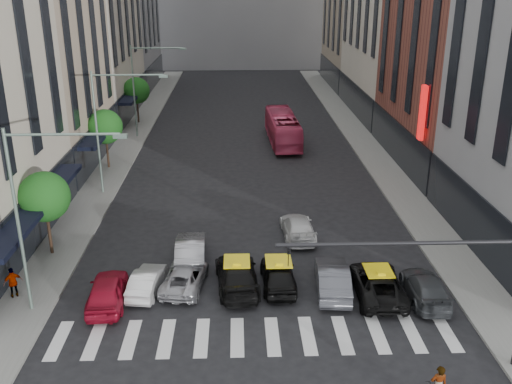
{
  "coord_description": "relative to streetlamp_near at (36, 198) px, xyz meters",
  "views": [
    {
      "loc": [
        -0.9,
        -20.3,
        15.27
      ],
      "look_at": [
        0.12,
        9.44,
        4.0
      ],
      "focal_mm": 40.0,
      "sensor_mm": 36.0,
      "label": 1
    }
  ],
  "objects": [
    {
      "name": "taxi_left",
      "position": [
        9.05,
        1.94,
        -5.16
      ],
      "size": [
        2.54,
        5.31,
        1.49
      ],
      "primitive_type": "imported",
      "rotation": [
        0.0,
        0.0,
        3.23
      ],
      "color": "black",
      "rests_on": "ground"
    },
    {
      "name": "taxi_center",
      "position": [
        11.21,
        1.94,
        -5.17
      ],
      "size": [
        1.82,
        4.32,
        1.46
      ],
      "primitive_type": "imported",
      "rotation": [
        0.0,
        0.0,
        3.16
      ],
      "color": "black",
      "rests_on": "ground"
    },
    {
      "name": "ground",
      "position": [
        10.04,
        -4.0,
        -5.9
      ],
      "size": [
        160.0,
        160.0,
        0.0
      ],
      "primitive_type": "plane",
      "color": "black",
      "rests_on": "ground"
    },
    {
      "name": "streetlamp_far",
      "position": [
        0.0,
        32.0,
        0.0
      ],
      "size": [
        5.38,
        0.25,
        9.0
      ],
      "color": "gray",
      "rests_on": "sidewalk_left"
    },
    {
      "name": "taxi_right",
      "position": [
        16.18,
        0.86,
        -5.2
      ],
      "size": [
        2.46,
        5.1,
        1.4
      ],
      "primitive_type": "imported",
      "rotation": [
        0.0,
        0.0,
        3.12
      ],
      "color": "black",
      "rests_on": "ground"
    },
    {
      "name": "sidewalk_left",
      "position": [
        -1.46,
        26.0,
        -5.83
      ],
      "size": [
        3.0,
        96.0,
        0.15
      ],
      "primitive_type": "cube",
      "color": "slate",
      "rests_on": "ground"
    },
    {
      "name": "streetlamp_mid",
      "position": [
        0.0,
        16.0,
        0.0
      ],
      "size": [
        5.38,
        0.25,
        9.0
      ],
      "color": "gray",
      "rests_on": "sidewalk_left"
    },
    {
      "name": "car_grey_curb",
      "position": [
        18.51,
        0.42,
        -5.25
      ],
      "size": [
        2.02,
        4.58,
        1.31
      ],
      "primitive_type": "imported",
      "rotation": [
        0.0,
        0.0,
        3.1
      ],
      "color": "#373A3E",
      "rests_on": "ground"
    },
    {
      "name": "tree_mid",
      "position": [
        -1.76,
        22.0,
        -2.25
      ],
      "size": [
        2.88,
        2.88,
        4.95
      ],
      "color": "black",
      "rests_on": "sidewalk_left"
    },
    {
      "name": "rider",
      "position": [
        16.47,
        -7.39,
        -4.09
      ],
      "size": [
        0.64,
        0.43,
        1.72
      ],
      "primitive_type": "imported",
      "rotation": [
        0.0,
        0.0,
        3.18
      ],
      "color": "gray",
      "rests_on": "motorcycle"
    },
    {
      "name": "car_red",
      "position": [
        2.64,
        0.51,
        -5.16
      ],
      "size": [
        2.05,
        4.5,
        1.5
      ],
      "primitive_type": "imported",
      "rotation": [
        0.0,
        0.0,
        3.21
      ],
      "color": "maroon",
      "rests_on": "ground"
    },
    {
      "name": "liberty_sign",
      "position": [
        22.64,
        16.0,
        0.1
      ],
      "size": [
        0.3,
        0.7,
        4.0
      ],
      "color": "red",
      "rests_on": "ground"
    },
    {
      "name": "building_right_b",
      "position": [
        27.04,
        23.0,
        7.1
      ],
      "size": [
        8.0,
        18.0,
        26.0
      ],
      "primitive_type": "cube",
      "color": "brown",
      "rests_on": "ground"
    },
    {
      "name": "pedestrian_far",
      "position": [
        -2.15,
        1.13,
        -4.95
      ],
      "size": [
        1.0,
        0.83,
        1.6
      ],
      "primitive_type": "imported",
      "rotation": [
        0.0,
        0.0,
        3.7
      ],
      "color": "gray",
      "rests_on": "sidewalk_left"
    },
    {
      "name": "building_left_b",
      "position": [
        -6.96,
        24.0,
        6.1
      ],
      "size": [
        8.0,
        16.0,
        24.0
      ],
      "primitive_type": "cube",
      "color": "tan",
      "rests_on": "ground"
    },
    {
      "name": "traffic_signal",
      "position": [
        17.74,
        -5.0,
        -1.43
      ],
      "size": [
        10.1,
        0.2,
        6.0
      ],
      "color": "black",
      "rests_on": "ground"
    },
    {
      "name": "car_grey_mid",
      "position": [
        13.96,
        1.34,
        -5.14
      ],
      "size": [
        1.96,
        4.74,
        1.52
      ],
      "primitive_type": "imported",
      "rotation": [
        0.0,
        0.0,
        3.07
      ],
      "color": "#3F4047",
      "rests_on": "ground"
    },
    {
      "name": "bus",
      "position": [
        13.58,
        29.47,
        -4.43
      ],
      "size": [
        2.91,
        10.69,
        2.95
      ],
      "primitive_type": "imported",
      "rotation": [
        0.0,
        0.0,
        3.18
      ],
      "color": "#CD3C64",
      "rests_on": "ground"
    },
    {
      "name": "car_silver",
      "position": [
        6.32,
        2.04,
        -5.3
      ],
      "size": [
        2.56,
        4.57,
        1.21
      ],
      "primitive_type": "imported",
      "rotation": [
        0.0,
        0.0,
        3.01
      ],
      "color": "#9A9AA0",
      "rests_on": "ground"
    },
    {
      "name": "sidewalk_right",
      "position": [
        21.54,
        26.0,
        -5.83
      ],
      "size": [
        3.0,
        96.0,
        0.15
      ],
      "primitive_type": "cube",
      "color": "slate",
      "rests_on": "ground"
    },
    {
      "name": "car_row2_left",
      "position": [
        6.44,
        4.83,
        -5.14
      ],
      "size": [
        1.82,
        4.73,
        1.54
      ],
      "primitive_type": "imported",
      "rotation": [
        0.0,
        0.0,
        3.18
      ],
      "color": "gray",
      "rests_on": "ground"
    },
    {
      "name": "tree_near",
      "position": [
        -1.76,
        6.0,
        -2.25
      ],
      "size": [
        2.88,
        2.88,
        4.95
      ],
      "color": "black",
      "rests_on": "sidewalk_left"
    },
    {
      "name": "streetlamp_near",
      "position": [
        0.0,
        0.0,
        0.0
      ],
      "size": [
        5.38,
        0.25,
        9.0
      ],
      "color": "gray",
      "rests_on": "sidewalk_left"
    },
    {
      "name": "car_row2_right",
      "position": [
        12.86,
        7.96,
        -5.23
      ],
      "size": [
        2.08,
        4.7,
        1.34
      ],
      "primitive_type": "imported",
      "rotation": [
        0.0,
        0.0,
        3.19
      ],
      "color": "#BABABA",
      "rests_on": "ground"
    },
    {
      "name": "tree_far",
      "position": [
        -1.76,
        38.0,
        -2.25
      ],
      "size": [
        2.88,
        2.88,
        4.95
      ],
      "color": "black",
      "rests_on": "sidewalk_left"
    },
    {
      "name": "car_white_front",
      "position": [
        4.42,
        1.64,
        -5.29
      ],
      "size": [
        1.74,
        3.86,
        1.23
      ],
      "primitive_type": "imported",
      "rotation": [
        0.0,
        0.0,
        3.02
      ],
      "color": "beige",
      "rests_on": "ground"
    }
  ]
}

